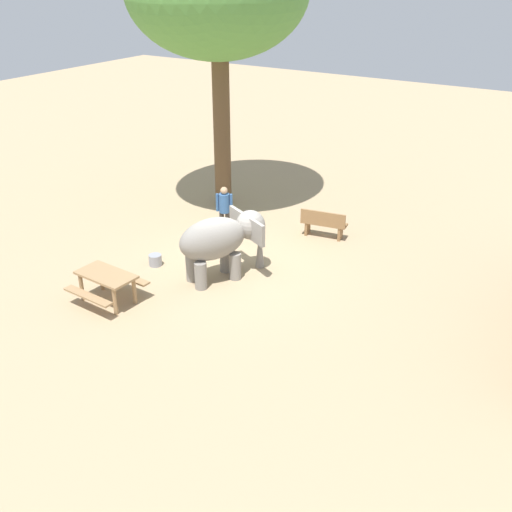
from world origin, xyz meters
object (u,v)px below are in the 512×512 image
Objects in this scene: elephant at (222,239)px; person_handler at (224,208)px; picnic_table_near at (107,281)px; feed_bucket at (155,260)px; wooden_bench at (324,223)px.

person_handler is at bearing 59.74° from elephant.
feed_bucket is at bearing 101.72° from picnic_table_near.
elephant is at bearing 102.23° from feed_bucket.
person_handler reaches higher than picnic_table_near.
elephant is 3.11m from picnic_table_near.
person_handler is 1.02× the size of picnic_table_near.
elephant is 1.56× the size of picnic_table_near.
feed_bucket is (2.62, -0.55, -0.79)m from person_handler.
wooden_bench is at bearing 9.55° from elephant.
wooden_bench is 5.24m from feed_bucket.
wooden_bench reaches higher than feed_bucket.
feed_bucket is (0.43, -1.99, -0.96)m from elephant.
person_handler reaches higher than feed_bucket.
elephant is 1.52× the size of person_handler.
person_handler is 1.12× the size of wooden_bench.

